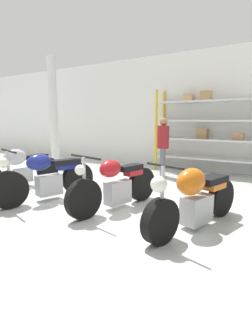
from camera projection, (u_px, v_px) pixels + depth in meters
ground_plane at (114, 212)px, 4.47m from camera, size 30.00×30.00×0.00m
back_wall at (199, 112)px, 8.03m from camera, size 30.00×0.08×3.60m
shelving_rack at (225, 130)px, 7.38m from camera, size 4.12×0.63×2.45m
support_pillar at (54, 112)px, 8.82m from camera, size 0.28×0.28×3.60m
motorcycle_silver at (20, 166)px, 6.04m from camera, size 0.71×2.12×1.02m
motorcycle_blue at (46, 178)px, 5.04m from camera, size 0.89×2.02×1.04m
motorcycle_red at (116, 185)px, 4.56m from camera, size 0.78×2.00×1.01m
motorcycle_orange at (195, 198)px, 3.74m from camera, size 0.83×2.06×1.01m
person_near_rack at (163, 142)px, 7.14m from camera, size 0.43×0.43×1.61m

